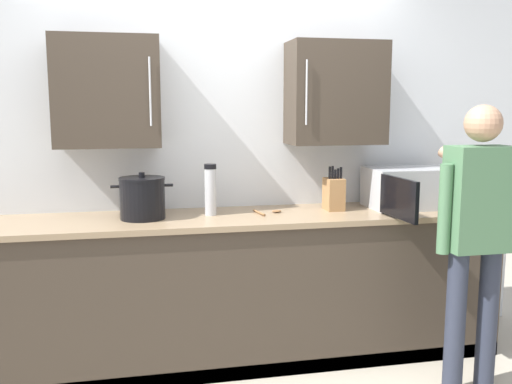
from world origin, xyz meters
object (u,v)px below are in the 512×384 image
stock_pot (142,198)px  knife_block (334,194)px  microwave_oven (408,188)px  person_figure (476,225)px  wooden_spoon (269,212)px  thermos_flask (210,189)px

stock_pot → knife_block: (1.22, 0.04, -0.02)m
microwave_oven → person_figure: bearing=-86.0°
knife_block → person_figure: 0.93m
wooden_spoon → thermos_flask: bearing=177.2°
stock_pot → person_figure: (1.78, -0.69, -0.10)m
microwave_oven → wooden_spoon: bearing=-179.5°
stock_pot → knife_block: size_ratio=1.26×
thermos_flask → stock_pot: bearing=-175.7°
wooden_spoon → knife_block: knife_block is taller
microwave_oven → thermos_flask: bearing=179.6°
person_figure → wooden_spoon: bearing=144.9°
stock_pot → thermos_flask: 0.42m
wooden_spoon → person_figure: bearing=-35.1°
wooden_spoon → thermos_flask: (-0.37, 0.02, 0.15)m
microwave_oven → knife_block: size_ratio=2.66×
thermos_flask → microwave_oven: bearing=-0.4°
wooden_spoon → person_figure: person_figure is taller
wooden_spoon → thermos_flask: thermos_flask is taller
microwave_oven → person_figure: size_ratio=0.48×
wooden_spoon → microwave_oven: bearing=0.5°
microwave_oven → person_figure: person_figure is taller
wooden_spoon → knife_block: (0.44, 0.03, 0.10)m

